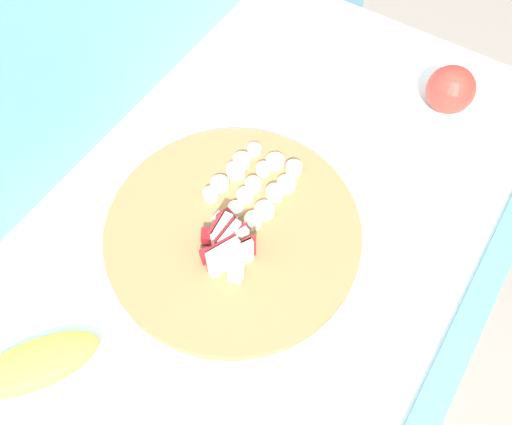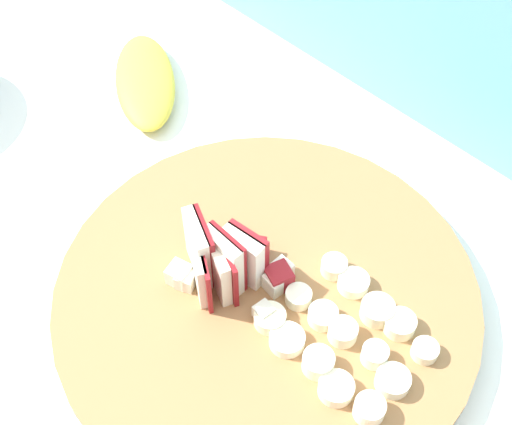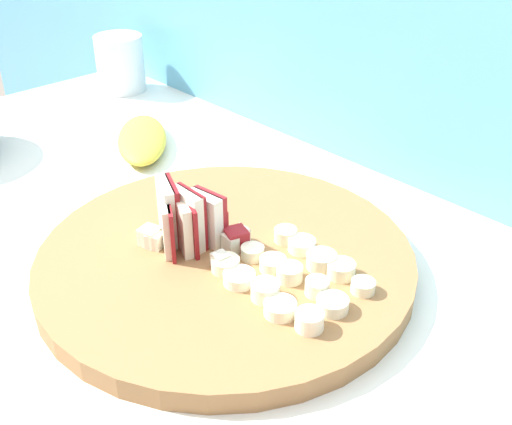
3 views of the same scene
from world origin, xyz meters
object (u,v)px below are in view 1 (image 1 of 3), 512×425
(banana_slice_rows, at_px, (255,184))
(banana_peel, at_px, (35,365))
(apple_dice_pile, at_px, (225,240))
(apple_wedge_fan, at_px, (228,245))
(cutting_board, at_px, (233,232))
(whole_apple, at_px, (451,90))

(banana_slice_rows, distance_m, banana_peel, 0.39)
(apple_dice_pile, bearing_deg, apple_wedge_fan, -130.58)
(cutting_board, distance_m, banana_slice_rows, 0.08)
(cutting_board, bearing_deg, banana_peel, 160.67)
(cutting_board, bearing_deg, whole_apple, -22.07)
(apple_wedge_fan, relative_size, banana_peel, 0.46)
(apple_wedge_fan, relative_size, banana_slice_rows, 0.56)
(apple_wedge_fan, bearing_deg, apple_dice_pile, 49.42)
(apple_wedge_fan, xyz_separation_m, whole_apple, (0.44, -0.14, -0.01))
(cutting_board, xyz_separation_m, apple_dice_pile, (-0.02, -0.00, 0.02))
(apple_wedge_fan, bearing_deg, whole_apple, -18.14)
(banana_slice_rows, bearing_deg, apple_wedge_fan, -164.79)
(apple_wedge_fan, distance_m, whole_apple, 0.47)
(banana_peel, bearing_deg, cutting_board, -19.33)
(banana_peel, bearing_deg, whole_apple, -20.92)
(apple_wedge_fan, height_order, apple_dice_pile, apple_wedge_fan)
(apple_wedge_fan, distance_m, banana_peel, 0.29)
(cutting_board, relative_size, whole_apple, 4.64)
(apple_dice_pile, distance_m, whole_apple, 0.46)
(apple_wedge_fan, relative_size, whole_apple, 0.94)
(apple_dice_pile, xyz_separation_m, whole_apple, (0.43, -0.16, 0.01))
(banana_slice_rows, xyz_separation_m, whole_apple, (0.33, -0.18, 0.01))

